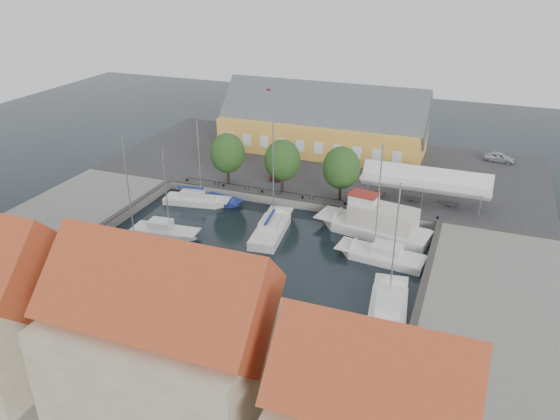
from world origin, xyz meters
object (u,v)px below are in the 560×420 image
object	(u,v)px
center_sailboat	(271,230)
east_boat_c	(388,311)
west_boat_a	(195,201)
west_boat_c	(164,233)
launch_nw	(222,202)
west_boat_d	(127,250)
trawler	(377,225)
tent_canopy	(426,181)
car_silver	(500,157)
warehouse	(319,126)
car_red	(279,172)
east_boat_a	(382,257)
launch_sw	(86,267)

from	to	relation	value
center_sailboat	east_boat_c	size ratio (longest dim) A/B	1.06
west_boat_a	west_boat_c	xyz separation A→B (m)	(0.81, -8.21, -0.01)
launch_nw	west_boat_d	bearing A→B (deg)	-103.30
trawler	west_boat_a	bearing A→B (deg)	179.49
tent_canopy	car_silver	size ratio (longest dim) A/B	3.59
west_boat_d	launch_nw	distance (m)	14.36
tent_canopy	car_silver	bearing A→B (deg)	65.87
tent_canopy	west_boat_c	distance (m)	28.94
tent_canopy	warehouse	bearing A→B (deg)	140.14
west_boat_d	trawler	bearing A→B (deg)	29.55
car_red	east_boat_a	size ratio (longest dim) A/B	0.33
car_red	car_silver	bearing A→B (deg)	26.10
east_boat_c	west_boat_a	distance (m)	28.54
car_silver	trawler	size ratio (longest dim) A/B	0.31
center_sailboat	west_boat_d	xyz separation A→B (m)	(-11.64, -8.66, -0.09)
car_silver	east_boat_a	bearing A→B (deg)	168.01
west_boat_d	launch_sw	xyz separation A→B (m)	(-1.87, -3.83, -0.18)
tent_canopy	west_boat_a	size ratio (longest dim) A/B	1.33
center_sailboat	launch_sw	xyz separation A→B (m)	(-13.51, -12.50, -0.27)
west_boat_d	tent_canopy	bearing A→B (deg)	37.85
car_silver	east_boat_c	world-z (taller)	east_boat_c
warehouse	east_boat_c	distance (m)	38.83
east_boat_a	east_boat_c	world-z (taller)	east_boat_a
center_sailboat	trawler	bearing A→B (deg)	20.05
tent_canopy	launch_nw	size ratio (longest dim) A/B	2.73
trawler	west_boat_c	bearing A→B (deg)	-158.63
tent_canopy	west_boat_d	distance (m)	32.57
car_red	east_boat_c	bearing A→B (deg)	-56.69
center_sailboat	east_boat_a	distance (m)	11.93
east_boat_c	launch_nw	size ratio (longest dim) A/B	2.28
tent_canopy	west_boat_c	world-z (taller)	west_boat_c
west_boat_a	launch_nw	bearing A→B (deg)	26.85
car_silver	car_red	xyz separation A→B (m)	(-25.77, -15.63, -0.02)
car_silver	west_boat_c	distance (m)	45.87
car_red	west_boat_d	bearing A→B (deg)	-114.49
car_silver	west_boat_d	distance (m)	50.01
center_sailboat	east_boat_a	bearing A→B (deg)	-6.05
west_boat_c	launch_nw	world-z (taller)	west_boat_c
center_sailboat	west_boat_a	size ratio (longest dim) A/B	1.18
west_boat_a	west_boat_c	distance (m)	8.25
tent_canopy	launch_sw	size ratio (longest dim) A/B	2.63
center_sailboat	west_boat_c	size ratio (longest dim) A/B	1.26
west_boat_a	launch_sw	bearing A→B (deg)	-98.43
car_silver	west_boat_a	bearing A→B (deg)	133.21
warehouse	car_red	world-z (taller)	warehouse
warehouse	car_silver	bearing A→B (deg)	8.18
car_red	west_boat_d	distance (m)	22.93
center_sailboat	launch_nw	size ratio (longest dim) A/B	2.42
car_red	launch_nw	bearing A→B (deg)	-124.43
car_red	west_boat_d	world-z (taller)	west_boat_d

